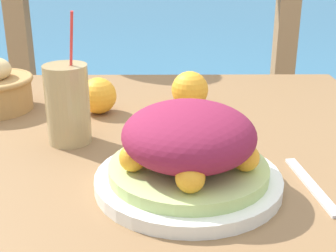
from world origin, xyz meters
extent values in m
cube|color=olive|center=(0.00, 0.00, 0.69)|extent=(1.01, 0.96, 0.04)
cube|color=olive|center=(-0.45, 0.42, 0.33)|extent=(0.06, 0.06, 0.67)
cube|color=olive|center=(0.45, 0.42, 0.33)|extent=(0.06, 0.06, 0.67)
cube|color=#937551|center=(-0.45, 0.79, 0.47)|extent=(0.07, 0.07, 0.93)
cube|color=#937551|center=(0.46, 0.79, 0.47)|extent=(0.07, 0.07, 0.93)
cube|color=teal|center=(0.00, 3.29, 0.21)|extent=(12.00, 4.00, 0.43)
cylinder|color=white|center=(0.07, -0.18, 0.72)|extent=(0.28, 0.28, 0.02)
cylinder|color=#B7D17A|center=(0.07, -0.18, 0.74)|extent=(0.24, 0.24, 0.02)
ellipsoid|color=maroon|center=(0.07, -0.18, 0.79)|extent=(0.20, 0.20, 0.09)
sphere|color=#F9A328|center=(0.16, -0.20, 0.77)|extent=(0.04, 0.04, 0.04)
sphere|color=#F9A328|center=(0.08, -0.09, 0.77)|extent=(0.04, 0.04, 0.04)
sphere|color=#F9A328|center=(-0.01, -0.20, 0.77)|extent=(0.04, 0.04, 0.04)
sphere|color=#F9A328|center=(0.07, -0.26, 0.77)|extent=(0.04, 0.04, 0.04)
cylinder|color=tan|center=(-0.14, 0.00, 0.78)|extent=(0.08, 0.08, 0.15)
cylinder|color=red|center=(-0.13, 0.00, 0.85)|extent=(0.04, 0.07, 0.21)
cube|color=silver|center=(0.26, -0.18, 0.71)|extent=(0.04, 0.18, 0.00)
sphere|color=#F9A328|center=(-0.10, 0.16, 0.75)|extent=(0.08, 0.08, 0.08)
sphere|color=#F9A328|center=(0.10, 0.20, 0.75)|extent=(0.08, 0.08, 0.08)
camera|label=1|loc=(0.04, -0.81, 1.05)|focal=50.00mm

